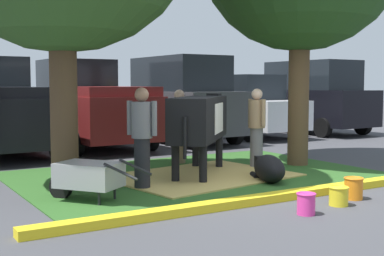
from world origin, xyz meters
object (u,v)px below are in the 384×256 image
person_handler (179,124)px  bucket_yellow (339,196)px  calf_lying (269,168)px  bucket_pink (306,203)px  pickup_truck_maroon (87,106)px  suv_dark_grey (179,99)px  wheelbarrow (88,176)px  bucket_orange (354,188)px  person_visitor_near (257,126)px  hatchback_white (245,107)px  suv_black (311,97)px  person_visitor_far (142,135)px  cow_holstein (200,119)px

person_handler → bucket_yellow: person_handler is taller
calf_lying → bucket_pink: (-1.10, -2.09, -0.09)m
pickup_truck_maroon → suv_dark_grey: 2.76m
wheelbarrow → bucket_orange: (3.46, -1.94, -0.21)m
wheelbarrow → bucket_orange: bearing=-29.2°
suv_dark_grey → person_visitor_near: bearing=-102.6°
bucket_orange → hatchback_white: size_ratio=0.07×
bucket_yellow → suv_black: size_ratio=0.06×
person_handler → wheelbarrow: (-2.99, -2.47, -0.47)m
person_visitor_far → bucket_yellow: size_ratio=5.71×
person_visitor_near → person_visitor_far: person_visitor_far is taller
cow_holstein → wheelbarrow: size_ratio=1.75×
cow_holstein → pickup_truck_maroon: size_ratio=0.47×
person_visitor_far → wheelbarrow: 1.23m
calf_lying → bucket_orange: (0.17, -1.77, -0.07)m
calf_lying → bucket_yellow: calf_lying is taller
bucket_yellow → hatchback_white: 9.95m
bucket_yellow → suv_black: suv_black is taller
bucket_pink → person_visitor_near: bearing=61.4°
cow_holstein → bucket_orange: bearing=-74.9°
person_visitor_near → wheelbarrow: size_ratio=1.13×
calf_lying → person_visitor_far: 2.38m
hatchback_white → bucket_yellow: bearing=-119.5°
hatchback_white → suv_black: suv_black is taller
person_handler → bucket_orange: size_ratio=4.85×
calf_lying → suv_black: bearing=41.7°
person_visitor_near → cow_holstein: bearing=-178.2°
wheelbarrow → suv_black: size_ratio=0.31×
person_handler → calf_lying: bearing=-83.5°
cow_holstein → person_handler: (0.34, 1.38, -0.21)m
person_visitor_near → bucket_pink: bearing=-118.6°
person_visitor_near → bucket_orange: bearing=-100.6°
person_handler → person_visitor_near: bearing=-52.0°
suv_dark_grey → cow_holstein: bearing=-116.1°
person_visitor_far → hatchback_white: 9.16m
wheelbarrow → suv_black: bearing=30.9°
person_handler → bucket_orange: 4.49m
calf_lying → hatchback_white: (4.54, 6.68, 0.75)m
cow_holstein → bucket_pink: size_ratio=8.67×
person_visitor_far → hatchback_white: bearing=42.3°
bucket_pink → suv_dark_grey: 9.13m
bucket_orange → suv_dark_grey: bearing=78.1°
bucket_orange → pickup_truck_maroon: 8.72m
suv_dark_grey → suv_black: (5.45, 0.09, 0.00)m
cow_holstein → suv_dark_grey: suv_dark_grey is taller
bucket_orange → person_visitor_near: bearing=79.4°
cow_holstein → bucket_yellow: size_ratio=8.63×
person_handler → suv_dark_grey: 4.43m
cow_holstein → bucket_orange: 3.26m
suv_black → bucket_orange: bearing=-130.8°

